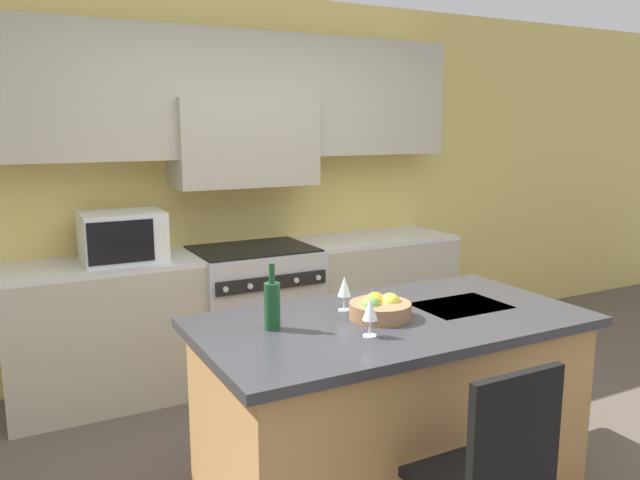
{
  "coord_description": "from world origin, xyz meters",
  "views": [
    {
      "loc": [
        -1.59,
        -2.23,
        1.78
      ],
      "look_at": [
        0.0,
        0.79,
        1.14
      ],
      "focal_mm": 35.0,
      "sensor_mm": 36.0,
      "label": 1
    }
  ],
  "objects_px": {
    "wine_bottle": "(272,304)",
    "wine_glass_far": "(344,288)",
    "island_chair": "(491,474)",
    "microwave": "(122,236)",
    "range_stove": "(254,311)",
    "fruit_bowl": "(380,308)",
    "wine_glass_near": "(370,311)"
  },
  "relations": [
    {
      "from": "island_chair",
      "to": "wine_glass_far",
      "type": "bearing_deg",
      "value": 92.97
    },
    {
      "from": "wine_glass_far",
      "to": "fruit_bowl",
      "type": "height_order",
      "value": "wine_glass_far"
    },
    {
      "from": "microwave",
      "to": "island_chair",
      "type": "relative_size",
      "value": 0.53
    },
    {
      "from": "wine_glass_far",
      "to": "range_stove",
      "type": "bearing_deg",
      "value": 84.83
    },
    {
      "from": "range_stove",
      "to": "fruit_bowl",
      "type": "xyz_separation_m",
      "value": [
        -0.05,
        -1.69,
        0.48
      ]
    },
    {
      "from": "microwave",
      "to": "island_chair",
      "type": "height_order",
      "value": "microwave"
    },
    {
      "from": "range_stove",
      "to": "island_chair",
      "type": "xyz_separation_m",
      "value": [
        -0.09,
        -2.5,
        0.08
      ]
    },
    {
      "from": "microwave",
      "to": "wine_bottle",
      "type": "height_order",
      "value": "microwave"
    },
    {
      "from": "range_stove",
      "to": "island_chair",
      "type": "relative_size",
      "value": 0.96
    },
    {
      "from": "microwave",
      "to": "wine_glass_far",
      "type": "bearing_deg",
      "value": -64.24
    },
    {
      "from": "wine_glass_near",
      "to": "wine_glass_far",
      "type": "bearing_deg",
      "value": 76.28
    },
    {
      "from": "range_stove",
      "to": "microwave",
      "type": "bearing_deg",
      "value": 178.79
    },
    {
      "from": "wine_glass_far",
      "to": "fruit_bowl",
      "type": "xyz_separation_m",
      "value": [
        0.09,
        -0.17,
        -0.07
      ]
    },
    {
      "from": "microwave",
      "to": "fruit_bowl",
      "type": "distance_m",
      "value": 1.91
    },
    {
      "from": "wine_bottle",
      "to": "wine_glass_near",
      "type": "relative_size",
      "value": 1.75
    },
    {
      "from": "microwave",
      "to": "wine_bottle",
      "type": "relative_size",
      "value": 1.7
    },
    {
      "from": "microwave",
      "to": "fruit_bowl",
      "type": "bearing_deg",
      "value": -64.06
    },
    {
      "from": "island_chair",
      "to": "wine_glass_far",
      "type": "height_order",
      "value": "wine_glass_far"
    },
    {
      "from": "microwave",
      "to": "wine_bottle",
      "type": "distance_m",
      "value": 1.66
    },
    {
      "from": "island_chair",
      "to": "wine_glass_far",
      "type": "relative_size",
      "value": 5.68
    },
    {
      "from": "island_chair",
      "to": "fruit_bowl",
      "type": "xyz_separation_m",
      "value": [
        0.04,
        0.8,
        0.4
      ]
    },
    {
      "from": "island_chair",
      "to": "wine_glass_near",
      "type": "distance_m",
      "value": 0.78
    },
    {
      "from": "wine_glass_far",
      "to": "fruit_bowl",
      "type": "distance_m",
      "value": 0.21
    },
    {
      "from": "island_chair",
      "to": "wine_bottle",
      "type": "distance_m",
      "value": 1.11
    },
    {
      "from": "wine_bottle",
      "to": "wine_glass_far",
      "type": "relative_size",
      "value": 1.75
    },
    {
      "from": "range_stove",
      "to": "wine_bottle",
      "type": "height_order",
      "value": "wine_bottle"
    },
    {
      "from": "range_stove",
      "to": "microwave",
      "type": "distance_m",
      "value": 1.07
    },
    {
      "from": "wine_bottle",
      "to": "wine_glass_far",
      "type": "height_order",
      "value": "wine_bottle"
    },
    {
      "from": "range_stove",
      "to": "wine_glass_far",
      "type": "relative_size",
      "value": 5.46
    },
    {
      "from": "range_stove",
      "to": "wine_glass_far",
      "type": "height_order",
      "value": "wine_glass_far"
    },
    {
      "from": "wine_glass_far",
      "to": "fruit_bowl",
      "type": "bearing_deg",
      "value": -62.48
    },
    {
      "from": "wine_glass_far",
      "to": "microwave",
      "type": "bearing_deg",
      "value": 115.76
    }
  ]
}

